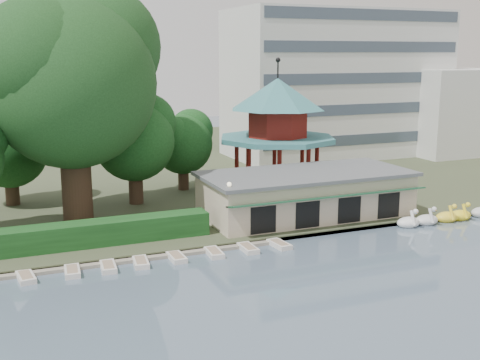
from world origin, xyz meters
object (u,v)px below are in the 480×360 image
pavilion (277,123)px  big_tree (72,71)px  boathouse (306,193)px  dock (56,268)px

pavilion → big_tree: size_ratio=0.67×
boathouse → pavilion: pavilion is taller
big_tree → pavilion: bearing=10.3°
pavilion → boathouse: bearing=-101.3°
boathouse → pavilion: size_ratio=1.38×
dock → big_tree: 17.32m
dock → boathouse: size_ratio=1.83×
boathouse → big_tree: big_tree is taller
pavilion → big_tree: bearing=-169.7°
dock → boathouse: (22.00, 4.77, 2.25)m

